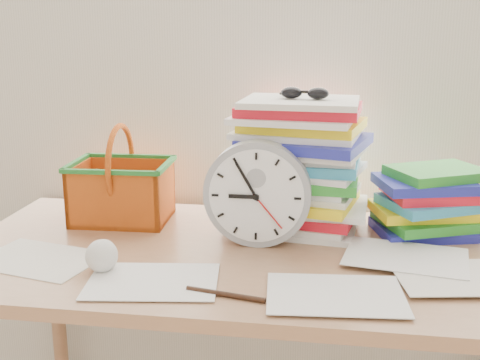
% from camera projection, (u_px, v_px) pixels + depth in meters
% --- Properties ---
extents(curtain, '(2.40, 0.01, 2.50)m').
position_uv_depth(curtain, '(270.00, 12.00, 1.64)').
color(curtain, silver).
rests_on(curtain, room_shell).
extents(desk, '(1.40, 0.70, 0.75)m').
position_uv_depth(desk, '(250.00, 280.00, 1.44)').
color(desk, '#A06F4B').
rests_on(desk, ground).
extents(paper_stack, '(0.37, 0.32, 0.34)m').
position_uv_depth(paper_stack, '(299.00, 164.00, 1.55)').
color(paper_stack, white).
rests_on(paper_stack, desk).
extents(clock, '(0.26, 0.05, 0.26)m').
position_uv_depth(clock, '(257.00, 193.00, 1.43)').
color(clock, '#989A9F').
rests_on(clock, desk).
extents(sunglasses, '(0.15, 0.13, 0.03)m').
position_uv_depth(sunglasses, '(305.00, 93.00, 1.49)').
color(sunglasses, black).
rests_on(sunglasses, paper_stack).
extents(book_stack, '(0.34, 0.31, 0.17)m').
position_uv_depth(book_stack, '(429.00, 201.00, 1.52)').
color(book_stack, white).
rests_on(book_stack, desk).
extents(basket, '(0.27, 0.21, 0.26)m').
position_uv_depth(basket, '(121.00, 174.00, 1.61)').
color(basket, '#DC5E15').
rests_on(basket, desk).
extents(crumpled_ball, '(0.07, 0.07, 0.07)m').
position_uv_depth(crumpled_ball, '(101.00, 255.00, 1.29)').
color(crumpled_ball, white).
rests_on(crumpled_ball, desk).
extents(pen, '(0.16, 0.04, 0.01)m').
position_uv_depth(pen, '(225.00, 294.00, 1.18)').
color(pen, black).
rests_on(pen, desk).
extents(scattered_papers, '(1.26, 0.42, 0.02)m').
position_uv_depth(scattered_papers, '(251.00, 249.00, 1.42)').
color(scattered_papers, white).
rests_on(scattered_papers, desk).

